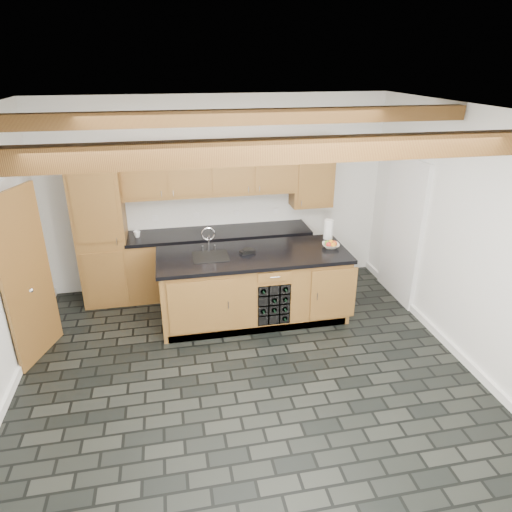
{
  "coord_description": "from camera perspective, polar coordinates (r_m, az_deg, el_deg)",
  "views": [
    {
      "loc": [
        -0.71,
        -3.99,
        3.23
      ],
      "look_at": [
        0.24,
        0.8,
        1.11
      ],
      "focal_mm": 32.0,
      "sensor_mm": 36.0,
      "label": 1
    }
  ],
  "objects": [
    {
      "name": "paper_towel",
      "position": [
        6.38,
        9.04,
        3.31
      ],
      "size": [
        0.13,
        0.13,
        0.27
      ],
      "primitive_type": "cylinder",
      "color": "white",
      "rests_on": "island"
    },
    {
      "name": "fruit_bowl",
      "position": [
        6.11,
        9.32,
        1.29
      ],
      "size": [
        0.26,
        0.26,
        0.06
      ],
      "primitive_type": "imported",
      "rotation": [
        0.0,
        0.0,
        -0.19
      ],
      "color": "silver",
      "rests_on": "island"
    },
    {
      "name": "room_shell",
      "position": [
        4.87,
        -3.13,
        2.95
      ],
      "size": [
        5.01,
        5.0,
        5.0
      ],
      "color": "white",
      "rests_on": "ground"
    },
    {
      "name": "ground",
      "position": [
        5.18,
        -0.9,
        -15.09
      ],
      "size": [
        5.0,
        5.0,
        0.0
      ],
      "primitive_type": "plane",
      "color": "black",
      "rests_on": "ground"
    },
    {
      "name": "faucet",
      "position": [
        5.8,
        -5.77,
        0.36
      ],
      "size": [
        0.45,
        0.4,
        0.34
      ],
      "color": "black",
      "rests_on": "island"
    },
    {
      "name": "island",
      "position": [
        6.04,
        -0.26,
        -3.78
      ],
      "size": [
        2.48,
        0.96,
        0.93
      ],
      "color": "#9E6C32",
      "rests_on": "ground"
    },
    {
      "name": "back_cabinetry",
      "position": [
        6.63,
        -7.65,
        3.4
      ],
      "size": [
        3.65,
        0.62,
        2.2
      ],
      "color": "#9E6C32",
      "rests_on": "ground"
    },
    {
      "name": "kitchen_scale",
      "position": [
        5.85,
        -1.09,
        0.58
      ],
      "size": [
        0.21,
        0.15,
        0.06
      ],
      "rotation": [
        0.0,
        0.0,
        0.32
      ],
      "color": "black",
      "rests_on": "island"
    },
    {
      "name": "fruit_cluster",
      "position": [
        6.1,
        9.34,
        1.55
      ],
      "size": [
        0.16,
        0.17,
        0.07
      ],
      "color": "#D3451C",
      "rests_on": "fruit_bowl"
    },
    {
      "name": "mug",
      "position": [
        6.59,
        -14.64,
        2.66
      ],
      "size": [
        0.12,
        0.12,
        0.09
      ],
      "primitive_type": "imported",
      "rotation": [
        0.0,
        0.0,
        0.27
      ],
      "color": "white",
      "rests_on": "back_cabinetry"
    }
  ]
}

